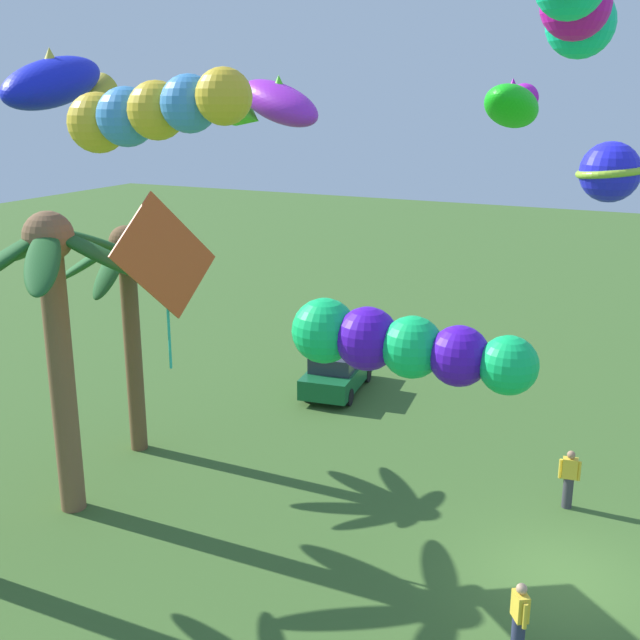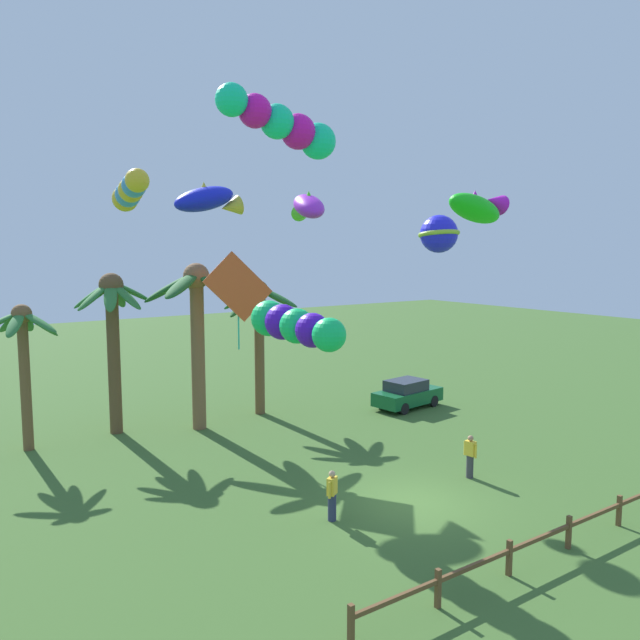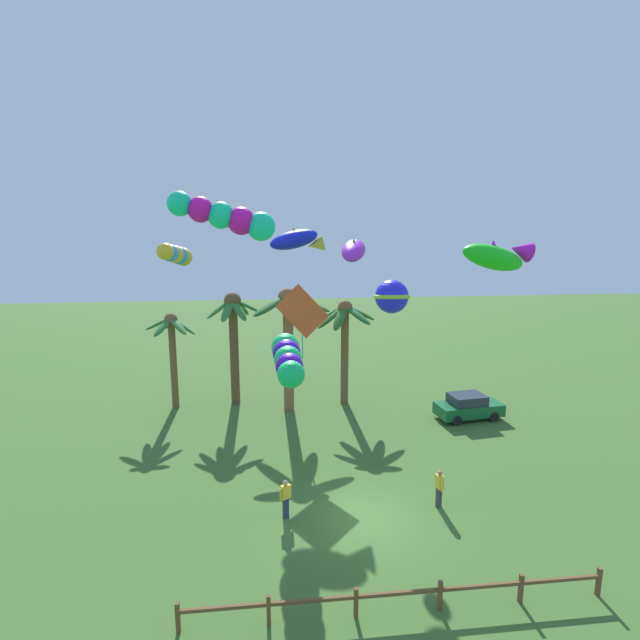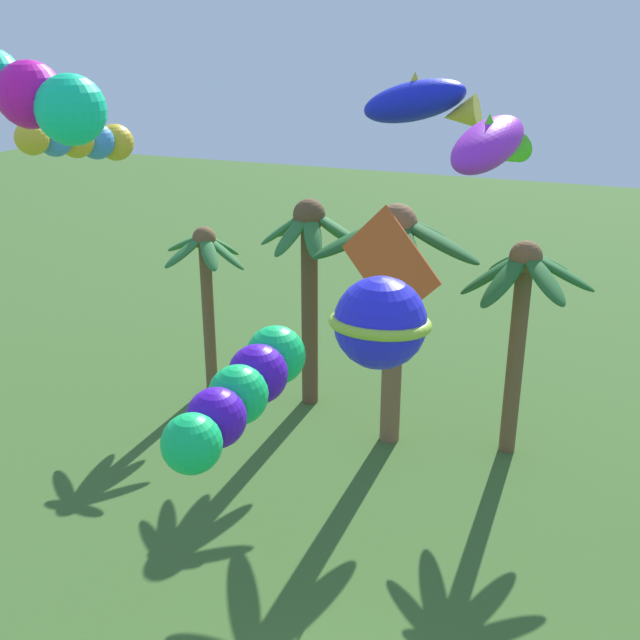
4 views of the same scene
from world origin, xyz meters
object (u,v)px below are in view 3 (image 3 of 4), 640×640
(spectator_1, at_px, (439,488))
(kite_fish_1, at_px, (497,256))
(kite_diamond_3, at_px, (302,312))
(kite_tube_2, at_px, (176,255))
(kite_tube_4, at_px, (288,358))
(kite_fish_5, at_px, (297,240))
(palm_tree_0, at_px, (345,327))
(palm_tree_3, at_px, (288,321))
(palm_tree_1, at_px, (233,324))
(kite_ball_6, at_px, (392,297))
(spectator_0, at_px, (286,498))
(kite_fish_7, at_px, (354,251))
(palm_tree_2, at_px, (172,339))
(parked_car_0, at_px, (468,407))
(kite_tube_0, at_px, (226,217))

(spectator_1, relative_size, kite_fish_1, 0.48)
(spectator_1, distance_m, kite_diamond_3, 11.60)
(kite_tube_2, xyz_separation_m, kite_tube_4, (4.76, -1.87, -4.31))
(kite_fish_5, bearing_deg, palm_tree_0, 16.39)
(palm_tree_3, height_order, kite_fish_1, kite_fish_1)
(palm_tree_0, height_order, kite_tube_4, palm_tree_0)
(palm_tree_1, distance_m, kite_ball_6, 15.54)
(spectator_0, height_order, kite_fish_7, kite_fish_7)
(kite_tube_2, relative_size, kite_fish_7, 1.02)
(palm_tree_2, relative_size, kite_ball_6, 4.38)
(parked_car_0, bearing_deg, kite_fish_1, -107.05)
(palm_tree_3, relative_size, kite_ball_6, 5.52)
(spectator_0, height_order, kite_fish_1, kite_fish_1)
(kite_diamond_3, bearing_deg, kite_tube_2, -143.86)
(kite_diamond_3, bearing_deg, spectator_1, -60.44)
(kite_fish_1, xyz_separation_m, kite_fish_7, (-5.51, 4.43, 0.04))
(palm_tree_2, relative_size, palm_tree_3, 0.79)
(palm_tree_0, relative_size, palm_tree_1, 0.93)
(spectator_0, distance_m, spectator_1, 6.28)
(palm_tree_0, bearing_deg, kite_fish_1, -61.89)
(palm_tree_3, relative_size, kite_fish_1, 2.32)
(spectator_0, height_order, spectator_1, same)
(palm_tree_3, bearing_deg, kite_tube_2, -126.29)
(palm_tree_2, bearing_deg, palm_tree_0, -2.24)
(palm_tree_1, xyz_separation_m, kite_fish_1, (12.17, -10.30, 4.84))
(kite_tube_0, height_order, kite_ball_6, kite_tube_0)
(parked_car_0, relative_size, kite_diamond_3, 0.97)
(parked_car_0, bearing_deg, palm_tree_0, 153.81)
(kite_tube_2, height_order, kite_tube_4, kite_tube_2)
(palm_tree_0, relative_size, palm_tree_2, 1.11)
(spectator_1, height_order, kite_tube_2, kite_tube_2)
(spectator_0, height_order, kite_tube_2, kite_tube_2)
(palm_tree_2, bearing_deg, parked_car_0, -12.19)
(spectator_0, relative_size, kite_fish_1, 0.48)
(kite_tube_0, relative_size, kite_tube_2, 1.18)
(palm_tree_0, height_order, parked_car_0, palm_tree_0)
(palm_tree_0, bearing_deg, kite_fish_5, -163.61)
(kite_fish_7, bearing_deg, kite_diamond_3, 149.67)
(parked_car_0, height_order, spectator_0, spectator_0)
(kite_fish_1, relative_size, kite_tube_2, 1.09)
(palm_tree_2, xyz_separation_m, kite_tube_2, (1.98, -8.28, 5.64))
(palm_tree_0, height_order, spectator_1, palm_tree_0)
(kite_tube_4, bearing_deg, parked_car_0, 29.74)
(palm_tree_0, relative_size, kite_tube_4, 1.42)
(kite_fish_1, relative_size, kite_fish_7, 1.12)
(kite_fish_1, distance_m, kite_fish_7, 7.07)
(palm_tree_3, height_order, kite_tube_0, kite_tube_0)
(kite_tube_2, bearing_deg, kite_fish_5, 50.29)
(palm_tree_2, bearing_deg, kite_tube_4, -56.42)
(kite_fish_1, xyz_separation_m, kite_tube_2, (-13.93, 1.66, 0.06))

